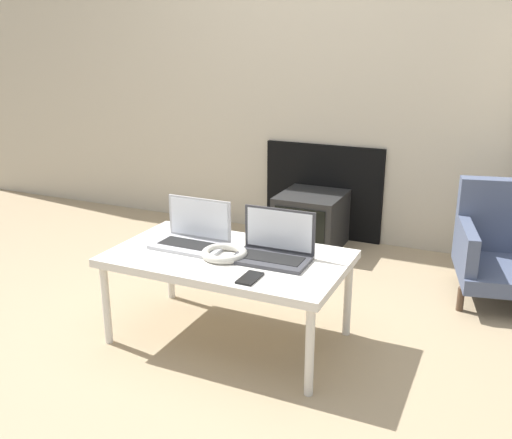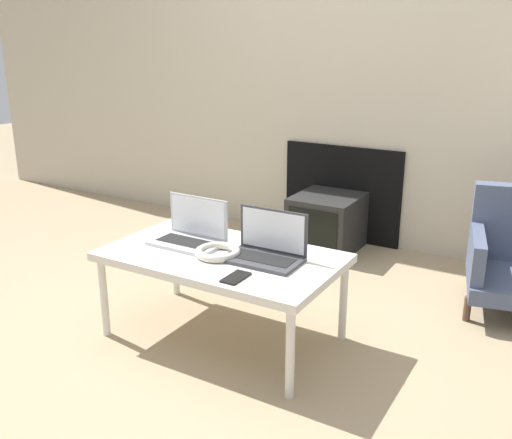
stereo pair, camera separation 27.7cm
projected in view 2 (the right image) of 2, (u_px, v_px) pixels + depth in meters
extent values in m
plane|color=#998466|center=(208.00, 348.00, 2.57)|extent=(14.00, 14.00, 0.00)
cube|color=#B7AD99|center=(361.00, 44.00, 3.60)|extent=(7.00, 0.06, 2.60)
cube|color=black|center=(342.00, 193.00, 3.89)|extent=(0.83, 0.03, 0.65)
cube|color=silver|center=(222.00, 257.00, 2.55)|extent=(1.05, 0.61, 0.04)
cylinder|color=silver|center=(104.00, 298.00, 2.64)|extent=(0.04, 0.04, 0.38)
cylinder|color=silver|center=(290.00, 354.00, 2.17)|extent=(0.04, 0.04, 0.38)
cylinder|color=silver|center=(175.00, 261.00, 3.07)|extent=(0.04, 0.04, 0.38)
cylinder|color=silver|center=(343.00, 301.00, 2.60)|extent=(0.04, 0.04, 0.38)
cube|color=#B2B2B7|center=(187.00, 243.00, 2.65)|extent=(0.33, 0.21, 0.02)
cube|color=black|center=(186.00, 241.00, 2.65)|extent=(0.28, 0.11, 0.00)
cube|color=#B2B2B7|center=(198.00, 216.00, 2.70)|extent=(0.33, 0.01, 0.19)
cube|color=white|center=(198.00, 217.00, 2.70)|extent=(0.30, 0.01, 0.18)
cube|color=#38383D|center=(262.00, 260.00, 2.46)|extent=(0.33, 0.21, 0.02)
cube|color=black|center=(262.00, 258.00, 2.45)|extent=(0.28, 0.12, 0.00)
cube|color=#38383D|center=(273.00, 230.00, 2.50)|extent=(0.33, 0.01, 0.19)
cube|color=white|center=(273.00, 231.00, 2.50)|extent=(0.30, 0.01, 0.18)
torus|color=beige|center=(217.00, 252.00, 2.52)|extent=(0.20, 0.20, 0.04)
cube|color=black|center=(236.00, 277.00, 2.28)|extent=(0.07, 0.13, 0.01)
cube|color=black|center=(327.00, 222.00, 3.74)|extent=(0.41, 0.45, 0.36)
cube|color=black|center=(312.00, 232.00, 3.56)|extent=(0.33, 0.01, 0.28)
cube|color=#47516B|center=(477.00, 251.00, 2.88)|extent=(0.17, 0.50, 0.20)
cylinder|color=#4C3828|center=(467.00, 309.00, 2.81)|extent=(0.04, 0.04, 0.13)
cylinder|color=#4C3828|center=(484.00, 277.00, 3.18)|extent=(0.04, 0.04, 0.13)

